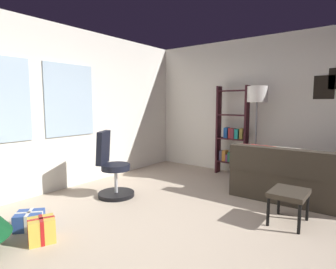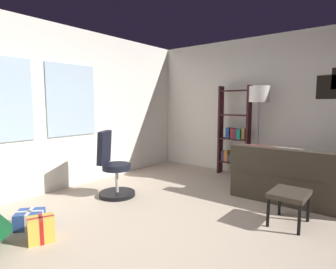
% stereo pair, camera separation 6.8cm
% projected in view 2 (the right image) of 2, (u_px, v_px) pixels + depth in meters
% --- Properties ---
extents(ground_plane, '(5.59, 5.32, 0.10)m').
position_uv_depth(ground_plane, '(199.00, 237.00, 3.09)').
color(ground_plane, beige).
extents(wall_back_with_windows, '(5.59, 0.12, 2.72)m').
position_uv_depth(wall_back_with_windows, '(62.00, 108.00, 4.59)').
color(wall_back_with_windows, white).
rests_on(wall_back_with_windows, ground_plane).
extents(wall_right_with_frames, '(0.12, 5.32, 2.72)m').
position_uv_depth(wall_right_with_frames, '(281.00, 108.00, 5.15)').
color(wall_right_with_frames, white).
rests_on(wall_right_with_frames, ground_plane).
extents(couch, '(1.53, 1.77, 0.81)m').
position_uv_depth(couch, '(303.00, 179.00, 4.17)').
color(couch, '#362F25').
rests_on(couch, ground_plane).
extents(footstool, '(0.50, 0.40, 0.40)m').
position_uv_depth(footstool, '(289.00, 196.00, 3.27)').
color(footstool, '#362F25').
rests_on(footstool, ground_plane).
extents(gift_box_gold, '(0.32, 0.30, 0.26)m').
position_uv_depth(gift_box_gold, '(41.00, 229.00, 2.89)').
color(gift_box_gold, gold).
rests_on(gift_box_gold, ground_plane).
extents(gift_box_blue, '(0.39, 0.39, 0.20)m').
position_uv_depth(gift_box_blue, '(30.00, 219.00, 3.21)').
color(gift_box_blue, '#2D4C99').
rests_on(gift_box_blue, ground_plane).
extents(office_chair, '(0.58, 0.59, 1.02)m').
position_uv_depth(office_chair, '(113.00, 171.00, 4.28)').
color(office_chair, black).
rests_on(office_chair, ground_plane).
extents(bookshelf, '(0.18, 0.64, 1.79)m').
position_uv_depth(bookshelf, '(234.00, 136.00, 5.50)').
color(bookshelf, '#38161C').
rests_on(bookshelf, ground_plane).
extents(floor_lamp, '(0.35, 0.35, 1.74)m').
position_uv_depth(floor_lamp, '(259.00, 102.00, 4.80)').
color(floor_lamp, slate).
rests_on(floor_lamp, ground_plane).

